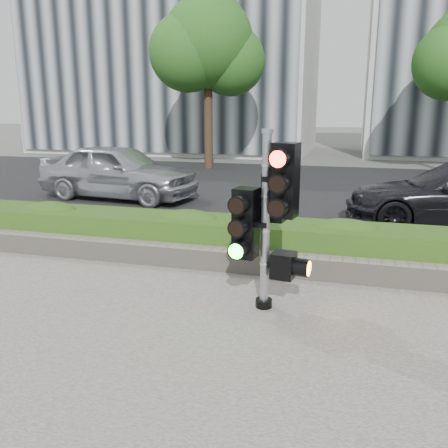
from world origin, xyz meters
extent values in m
plane|color=#51514C|center=(0.00, 0.00, 0.00)|extent=(120.00, 120.00, 0.00)
cube|color=black|center=(0.00, 10.00, 0.01)|extent=(60.00, 13.00, 0.02)
cube|color=gray|center=(0.00, 3.15, 0.06)|extent=(60.00, 0.25, 0.12)
cube|color=gray|center=(0.00, 1.90, 0.20)|extent=(12.00, 0.32, 0.34)
cube|color=#518428|center=(0.00, 2.55, 0.37)|extent=(12.00, 1.00, 0.68)
cube|color=#B7B7B2|center=(-9.00, 23.00, 7.50)|extent=(16.00, 9.00, 15.00)
cylinder|color=black|center=(-4.50, 14.50, 2.02)|extent=(0.36, 0.36, 4.03)
sphere|color=#123F14|center=(-4.50, 14.50, 5.18)|extent=(3.74, 3.74, 3.74)
sphere|color=#123F14|center=(-3.64, 14.86, 4.46)|extent=(2.88, 2.88, 2.88)
sphere|color=#123F14|center=(-5.22, 14.07, 4.75)|extent=(3.17, 3.17, 3.17)
sphere|color=#123F14|center=(-4.50, 15.22, 6.05)|extent=(2.59, 2.59, 2.59)
cylinder|color=black|center=(0.53, 0.60, 0.09)|extent=(0.22, 0.22, 0.11)
cylinder|color=gray|center=(0.53, 0.60, 1.16)|extent=(0.12, 0.12, 2.27)
cylinder|color=gray|center=(0.53, 0.60, 2.33)|extent=(0.14, 0.14, 0.06)
cube|color=#FF1107|center=(0.78, 0.52, 1.75)|extent=(0.33, 0.33, 0.91)
cube|color=#14E51E|center=(0.28, 0.60, 1.16)|extent=(0.33, 0.33, 0.91)
cube|color=black|center=(0.61, 0.84, 1.47)|extent=(0.33, 0.33, 0.62)
cube|color=orange|center=(0.78, 0.59, 0.64)|extent=(0.33, 0.33, 0.33)
imported|color=#B0B2B8|center=(-4.95, 7.10, 0.81)|extent=(4.83, 2.40, 1.58)
camera|label=1|loc=(1.56, -5.17, 2.61)|focal=38.00mm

